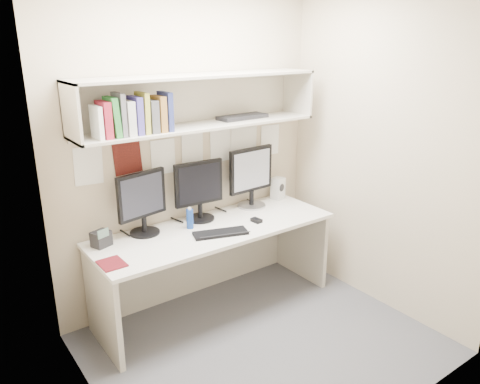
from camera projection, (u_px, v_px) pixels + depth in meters
floor at (263, 344)px, 3.50m from camera, size 2.40×2.00×0.01m
wall_back at (190, 150)px, 3.86m from camera, size 2.40×0.02×2.60m
wall_front at (393, 224)px, 2.32m from camera, size 2.40×0.02×2.60m
wall_left at (87, 217)px, 2.42m from camera, size 0.02×2.00×2.60m
wall_right at (382, 153)px, 3.76m from camera, size 0.02×2.00×2.60m
desk at (215, 267)px, 3.88m from camera, size 2.00×0.70×0.73m
overhead_hutch at (197, 100)px, 3.62m from camera, size 2.00×0.38×0.40m
pinned_papers at (191, 156)px, 3.87m from camera, size 1.92×0.01×0.48m
monitor_left at (142, 201)px, 3.57m from camera, size 0.42×0.23×0.49m
monitor_center at (199, 189)px, 3.85m from camera, size 0.43×0.24×0.50m
monitor_right at (251, 176)px, 4.15m from camera, size 0.46×0.25×0.54m
keyboard at (221, 233)px, 3.62m from camera, size 0.45×0.27×0.02m
mouse at (256, 220)px, 3.87m from camera, size 0.07×0.10×0.03m
speaker at (278, 188)px, 4.40m from camera, size 0.13×0.13×0.21m
blue_bottle at (190, 218)px, 3.72m from camera, size 0.06×0.06×0.17m
maroon_notebook at (112, 264)px, 3.15m from camera, size 0.16×0.20×0.01m
desk_phone at (101, 239)px, 3.41m from camera, size 0.15×0.15×0.15m
book_stack at (133, 116)px, 3.23m from camera, size 0.54×0.18×0.29m
hutch_tray at (242, 117)px, 3.88m from camera, size 0.44×0.18×0.03m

